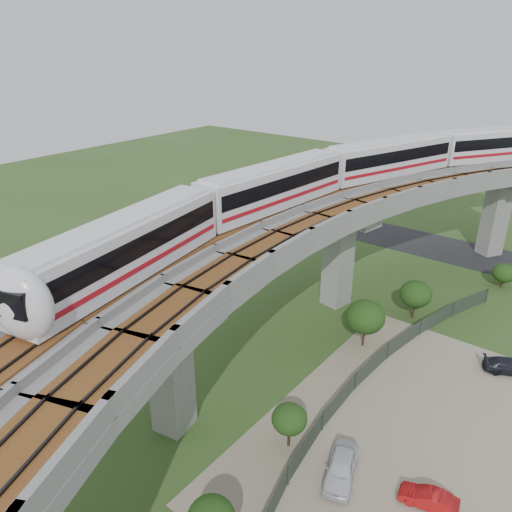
# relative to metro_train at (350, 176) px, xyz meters

# --- Properties ---
(ground) EXTENTS (160.00, 160.00, 0.00)m
(ground) POSITION_rel_metro_train_xyz_m (-1.33, -10.76, -12.31)
(ground) COLOR #385020
(ground) RESTS_ON ground
(dirt_lot) EXTENTS (18.00, 26.00, 0.04)m
(dirt_lot) POSITION_rel_metro_train_xyz_m (12.67, -12.76, -12.29)
(dirt_lot) COLOR gray
(dirt_lot) RESTS_ON ground
(asphalt_road) EXTENTS (60.00, 8.00, 0.03)m
(asphalt_road) POSITION_rel_metro_train_xyz_m (-1.33, 19.24, -12.29)
(asphalt_road) COLOR #232326
(asphalt_road) RESTS_ON ground
(viaduct) EXTENTS (19.58, 73.98, 11.40)m
(viaduct) POSITION_rel_metro_train_xyz_m (2.52, -10.76, -3.26)
(viaduct) COLOR #99968E
(viaduct) RESTS_ON ground
(metro_train) EXTENTS (16.77, 60.29, 3.64)m
(metro_train) POSITION_rel_metro_train_xyz_m (0.00, 0.00, 0.00)
(metro_train) COLOR white
(metro_train) RESTS_ON ground
(fence) EXTENTS (3.87, 38.73, 1.50)m
(fence) POSITION_rel_metro_train_xyz_m (8.43, -10.76, -11.56)
(fence) COLOR #2D382D
(fence) RESTS_ON ground
(tree_0) EXTENTS (2.27, 2.27, 2.60)m
(tree_0) POSITION_rel_metro_train_xyz_m (11.27, 12.69, -10.68)
(tree_0) COLOR #382314
(tree_0) RESTS_ON ground
(tree_1) EXTENTS (2.81, 2.81, 3.60)m
(tree_1) POSITION_rel_metro_train_xyz_m (6.49, 1.49, -9.91)
(tree_1) COLOR #382314
(tree_1) RESTS_ON ground
(tree_2) EXTENTS (3.16, 3.16, 4.07)m
(tree_2) POSITION_rel_metro_train_xyz_m (5.01, -5.35, -9.58)
(tree_2) COLOR #382314
(tree_2) RESTS_ON ground
(tree_3) EXTENTS (2.18, 2.18, 3.04)m
(tree_3) POSITION_rel_metro_train_xyz_m (6.44, -18.12, -10.20)
(tree_3) COLOR #382314
(tree_3) RESTS_ON ground
(car_white) EXTENTS (2.82, 4.32, 1.37)m
(car_white) POSITION_rel_metro_train_xyz_m (10.15, -18.25, -11.58)
(car_white) COLOR silver
(car_white) RESTS_ON dirt_lot
(car_red) EXTENTS (3.27, 1.72, 1.03)m
(car_red) POSITION_rel_metro_train_xyz_m (14.81, -17.09, -11.76)
(car_red) COLOR #AF1011
(car_red) RESTS_ON dirt_lot
(car_dark) EXTENTS (4.04, 3.03, 1.09)m
(car_dark) POSITION_rel_metro_train_xyz_m (15.34, -1.84, -11.72)
(car_dark) COLOR black
(car_dark) RESTS_ON dirt_lot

